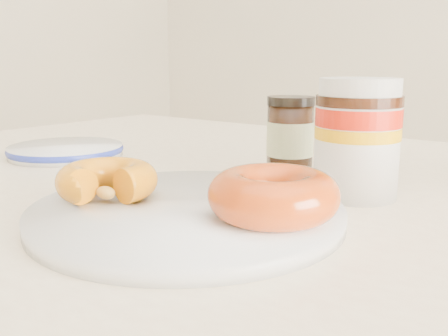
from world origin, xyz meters
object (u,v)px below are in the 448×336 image
Objects in this scene: plate at (187,212)px; nutella_jar at (357,134)px; dining_table at (317,292)px; donut_whole at (273,195)px; donut_bitten at (107,180)px; blue_rim_saucer at (66,150)px; dark_jar at (290,135)px.

nutella_jar reaches higher than plate.
plate is 2.27× the size of nutella_jar.
donut_whole is (0.00, -0.09, 0.11)m from dining_table.
plate is 0.08m from donut_whole.
plate is 2.58× the size of donut_whole.
blue_rim_saucer is at bearing 159.42° from donut_bitten.
dining_table is 9.07× the size of blue_rim_saucer.
dining_table is at bearing -99.41° from nutella_jar.
blue_rim_saucer is (-0.39, 0.01, 0.09)m from dining_table.
donut_whole is 0.14m from nutella_jar.
donut_whole reaches higher than plate.
donut_whole reaches higher than donut_bitten.
nutella_jar is (0.15, 0.18, 0.03)m from donut_bitten.
donut_bitten is 0.24m from dark_jar.
donut_whole is at bearing -13.55° from blue_rim_saucer.
donut_bitten is 0.87× the size of donut_whole.
blue_rim_saucer is (-0.25, 0.13, -0.02)m from donut_bitten.
blue_rim_saucer is at bearing 178.83° from dining_table.
blue_rim_saucer reaches higher than plate.
donut_whole is (0.07, 0.01, 0.02)m from plate.
dark_jar is 0.57× the size of blue_rim_saucer.
dining_table is 0.15m from nutella_jar.
nutella_jar is at bearing 80.59° from dining_table.
blue_rim_saucer is at bearing 166.45° from donut_whole.
donut_bitten is 0.77× the size of nutella_jar.
plate is 0.21m from dark_jar.
donut_bitten is 0.98× the size of dark_jar.
blue_rim_saucer is (-0.40, -0.04, -0.05)m from nutella_jar.
donut_bitten reaches higher than dining_table.
dark_jar is at bearing 131.31° from dining_table.
plate is at bearing 26.88° from donut_bitten.
dining_table is 0.40m from blue_rim_saucer.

